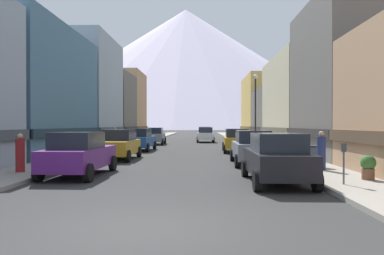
# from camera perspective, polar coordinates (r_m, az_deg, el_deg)

# --- Properties ---
(ground_plane) EXTENTS (400.00, 400.00, 0.00)m
(ground_plane) POSITION_cam_1_polar(r_m,az_deg,el_deg) (7.58, -7.63, -15.45)
(ground_plane) COLOR #313131
(sidewalk_left) EXTENTS (2.50, 100.00, 0.15)m
(sidewalk_left) POSITION_cam_1_polar(r_m,az_deg,el_deg) (42.89, -8.42, -2.25)
(sidewalk_left) COLOR gray
(sidewalk_left) RESTS_ON ground
(sidewalk_right) EXTENTS (2.50, 100.00, 0.15)m
(sidewalk_right) POSITION_cam_1_polar(r_m,az_deg,el_deg) (42.55, 8.41, -2.27)
(sidewalk_right) COLOR gray
(sidewalk_right) RESTS_ON ground
(storefront_left_1) EXTENTS (8.77, 11.72, 8.55)m
(storefront_left_1) POSITION_cam_1_polar(r_m,az_deg,el_deg) (27.35, -26.69, 4.68)
(storefront_left_1) COLOR slate
(storefront_left_1) RESTS_ON ground
(storefront_left_2) EXTENTS (10.15, 9.37, 10.49)m
(storefront_left_2) POSITION_cam_1_polar(r_m,az_deg,el_deg) (37.78, -19.62, 4.95)
(storefront_left_2) COLOR #99A5B2
(storefront_left_2) RESTS_ON ground
(storefront_left_3) EXTENTS (8.36, 8.12, 8.33)m
(storefront_left_3) POSITION_cam_1_polar(r_m,az_deg,el_deg) (46.23, -14.41, 2.82)
(storefront_left_3) COLOR #66605B
(storefront_left_3) RESTS_ON ground
(storefront_left_4) EXTENTS (7.04, 8.55, 9.72)m
(storefront_left_4) POSITION_cam_1_polar(r_m,az_deg,el_deg) (54.16, -11.32, 3.19)
(storefront_left_4) COLOR tan
(storefront_left_4) RESTS_ON ground
(storefront_right_1) EXTENTS (7.23, 8.50, 9.38)m
(storefront_right_1) POSITION_cam_1_polar(r_m,az_deg,el_deg) (24.35, 25.43, 6.17)
(storefront_right_1) COLOR #66605B
(storefront_right_1) RESTS_ON ground
(storefront_right_2) EXTENTS (7.86, 11.79, 8.07)m
(storefront_right_2) POSITION_cam_1_polar(r_m,az_deg,el_deg) (34.09, 18.84, 3.45)
(storefront_right_2) COLOR beige
(storefront_right_2) RESTS_ON ground
(storefront_right_3) EXTENTS (7.63, 8.68, 6.23)m
(storefront_right_3) POSITION_cam_1_polar(r_m,az_deg,el_deg) (44.00, 14.69, 1.62)
(storefront_right_3) COLOR #66605B
(storefront_right_3) RESTS_ON ground
(storefront_right_4) EXTENTS (9.67, 11.38, 9.08)m
(storefront_right_4) POSITION_cam_1_polar(r_m,az_deg,el_deg) (54.24, 13.29, 2.85)
(storefront_right_4) COLOR #D8B259
(storefront_right_4) RESTS_ON ground
(car_left_0) EXTENTS (2.14, 4.44, 1.78)m
(car_left_0) POSITION_cam_1_polar(r_m,az_deg,el_deg) (15.45, -17.25, -3.95)
(car_left_0) COLOR #591E72
(car_left_0) RESTS_ON ground
(car_left_1) EXTENTS (2.11, 4.42, 1.78)m
(car_left_1) POSITION_cam_1_polar(r_m,az_deg,el_deg) (22.24, -11.37, -2.61)
(car_left_1) COLOR #B28419
(car_left_1) RESTS_ON ground
(car_left_2) EXTENTS (2.20, 4.46, 1.78)m
(car_left_2) POSITION_cam_1_polar(r_m,az_deg,el_deg) (29.39, -8.19, -1.87)
(car_left_2) COLOR #19478C
(car_left_2) RESTS_ON ground
(car_left_3) EXTENTS (2.14, 4.43, 1.78)m
(car_left_3) POSITION_cam_1_polar(r_m,az_deg,el_deg) (38.70, -5.83, -1.32)
(car_left_3) COLOR slate
(car_left_3) RESTS_ON ground
(car_right_0) EXTENTS (2.07, 4.40, 1.78)m
(car_right_0) POSITION_cam_1_polar(r_m,az_deg,el_deg) (13.20, 13.10, -4.69)
(car_right_0) COLOR black
(car_right_0) RESTS_ON ground
(car_right_1) EXTENTS (2.10, 4.42, 1.78)m
(car_right_1) POSITION_cam_1_polar(r_m,az_deg,el_deg) (19.29, 9.41, -3.07)
(car_right_1) COLOR slate
(car_right_1) RESTS_ON ground
(car_right_2) EXTENTS (2.19, 4.46, 1.78)m
(car_right_2) POSITION_cam_1_polar(r_m,az_deg,el_deg) (27.83, 6.98, -2.00)
(car_right_2) COLOR #B28419
(car_right_2) RESTS_ON ground
(car_driving_0) EXTENTS (2.06, 4.40, 1.78)m
(car_driving_0) POSITION_cam_1_polar(r_m,az_deg,el_deg) (53.19, 2.01, -0.84)
(car_driving_0) COLOR #265933
(car_driving_0) RESTS_ON ground
(car_driving_1) EXTENTS (2.06, 4.40, 1.78)m
(car_driving_1) POSITION_cam_1_polar(r_m,az_deg,el_deg) (43.41, 2.12, -1.13)
(car_driving_1) COLOR silver
(car_driving_1) RESTS_ON ground
(parking_meter_near) EXTENTS (0.14, 0.10, 1.33)m
(parking_meter_near) POSITION_cam_1_polar(r_m,az_deg,el_deg) (12.77, 22.66, -4.37)
(parking_meter_near) COLOR #595960
(parking_meter_near) RESTS_ON sidewalk_right
(trash_bin_right) EXTENTS (0.59, 0.59, 0.98)m
(trash_bin_right) POSITION_cam_1_polar(r_m,az_deg,el_deg) (17.56, 18.77, -4.27)
(trash_bin_right) COLOR #4C5156
(trash_bin_right) RESTS_ON sidewalk_right
(potted_plant_0) EXTENTS (0.53, 0.53, 0.86)m
(potted_plant_0) POSITION_cam_1_polar(r_m,az_deg,el_deg) (14.24, 25.85, -5.49)
(potted_plant_0) COLOR brown
(potted_plant_0) RESTS_ON sidewalk_right
(pedestrian_0) EXTENTS (0.36, 0.36, 1.66)m
(pedestrian_0) POSITION_cam_1_polar(r_m,az_deg,el_deg) (16.46, 19.58, -3.64)
(pedestrian_0) COLOR navy
(pedestrian_0) RESTS_ON sidewalk_right
(pedestrian_1) EXTENTS (0.36, 0.36, 1.71)m
(pedestrian_1) POSITION_cam_1_polar(r_m,az_deg,el_deg) (31.85, -11.92, -1.62)
(pedestrian_1) COLOR maroon
(pedestrian_1) RESTS_ON sidewalk_left
(pedestrian_2) EXTENTS (0.36, 0.36, 1.57)m
(pedestrian_2) POSITION_cam_1_polar(r_m,az_deg,el_deg) (16.45, -25.30, -3.81)
(pedestrian_2) COLOR maroon
(pedestrian_2) RESTS_ON sidewalk_left
(streetlamp_right) EXTENTS (0.36, 0.36, 5.86)m
(streetlamp_right) POSITION_cam_1_polar(r_m,az_deg,el_deg) (28.90, 9.90, 4.21)
(streetlamp_right) COLOR black
(streetlamp_right) RESTS_ON sidewalk_right
(mountain_backdrop) EXTENTS (250.60, 250.60, 86.55)m
(mountain_backdrop) POSITION_cam_1_polar(r_m,az_deg,el_deg) (270.61, -0.98, 9.18)
(mountain_backdrop) COLOR silver
(mountain_backdrop) RESTS_ON ground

